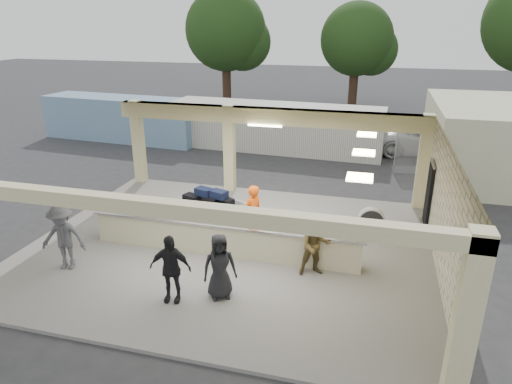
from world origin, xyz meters
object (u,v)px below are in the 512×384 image
(baggage_counter, at_px, (224,238))
(baggage_handler, at_px, (252,215))
(car_dark, at_px, (418,135))
(car_white_a, at_px, (430,139))
(passenger_c, at_px, (63,237))
(passenger_d, at_px, (220,266))
(passenger_a, at_px, (315,245))
(passenger_b, at_px, (170,268))
(drum_fan, at_px, (371,221))
(container_blue, at_px, (122,118))
(container_white, at_px, (275,127))
(luggage_cart, at_px, (207,207))

(baggage_counter, xyz_separation_m, baggage_handler, (0.66, 0.80, 0.47))
(baggage_handler, xyz_separation_m, car_dark, (5.68, 13.80, -0.40))
(car_white_a, bearing_deg, passenger_c, 138.81)
(baggage_handler, height_order, passenger_d, baggage_handler)
(passenger_d, bearing_deg, passenger_a, 9.27)
(passenger_d, relative_size, car_dark, 0.43)
(baggage_handler, relative_size, passenger_b, 1.09)
(drum_fan, xyz_separation_m, passenger_b, (-4.63, -4.99, 0.37))
(passenger_c, bearing_deg, container_blue, 103.75)
(passenger_c, xyz_separation_m, passenger_d, (4.59, -0.22, -0.10))
(passenger_d, bearing_deg, container_blue, 98.44)
(baggage_handler, height_order, passenger_a, baggage_handler)
(passenger_a, height_order, container_white, container_white)
(passenger_b, relative_size, passenger_d, 1.03)
(baggage_handler, relative_size, car_dark, 0.49)
(container_white, bearing_deg, luggage_cart, -86.21)
(car_white_a, height_order, container_white, container_white)
(passenger_b, relative_size, car_dark, 0.45)
(passenger_b, height_order, car_white_a, passenger_b)
(luggage_cart, bearing_deg, passenger_c, -109.41)
(baggage_handler, xyz_separation_m, passenger_b, (-1.12, -3.42, -0.08))
(baggage_counter, height_order, car_white_a, car_white_a)
(passenger_d, height_order, car_white_a, passenger_d)
(passenger_a, distance_m, car_white_a, 14.35)
(baggage_counter, height_order, luggage_cart, luggage_cart)
(car_dark, bearing_deg, luggage_cart, 156.23)
(baggage_counter, relative_size, passenger_a, 4.70)
(car_white_a, bearing_deg, container_white, 93.02)
(passenger_d, distance_m, container_white, 14.30)
(drum_fan, bearing_deg, passenger_d, -131.49)
(drum_fan, distance_m, passenger_b, 6.82)
(luggage_cart, height_order, passenger_c, passenger_c)
(car_dark, bearing_deg, passenger_c, 154.17)
(luggage_cart, distance_m, container_blue, 13.87)
(luggage_cart, height_order, drum_fan, luggage_cart)
(baggage_counter, distance_m, baggage_handler, 1.14)
(luggage_cart, relative_size, baggage_handler, 1.39)
(passenger_c, height_order, car_white_a, passenger_c)
(drum_fan, bearing_deg, baggage_handler, -159.59)
(passenger_b, xyz_separation_m, passenger_d, (1.10, 0.45, -0.03))
(luggage_cart, xyz_separation_m, container_blue, (-9.15, 10.42, 0.39))
(baggage_counter, bearing_deg, passenger_a, -10.27)
(passenger_d, bearing_deg, car_dark, 42.13)
(drum_fan, height_order, passenger_a, passenger_a)
(drum_fan, height_order, passenger_b, passenger_b)
(passenger_d, bearing_deg, passenger_b, 173.04)
(passenger_b, xyz_separation_m, car_dark, (6.80, 17.22, -0.32))
(passenger_b, bearing_deg, car_white_a, 57.22)
(luggage_cart, xyz_separation_m, car_dark, (7.45, 13.00, -0.17))
(container_blue, bearing_deg, drum_fan, -29.23)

